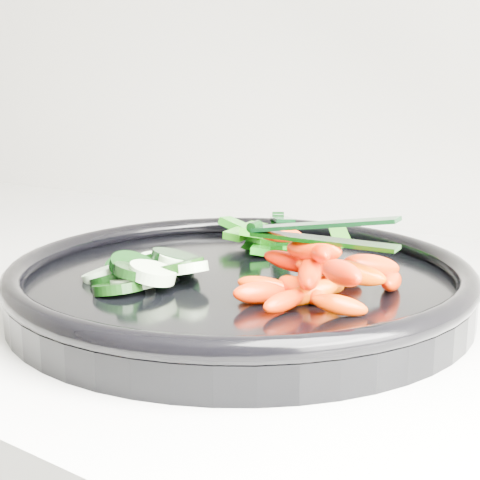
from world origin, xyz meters
The scene contains 6 objects.
veggie_tray centered at (0.55, 1.64, 0.95)m, with size 0.46×0.46×0.04m.
cucumber_pile centered at (0.50, 1.59, 0.96)m, with size 0.11×0.12×0.04m.
carrot_pile centered at (0.64, 1.62, 0.97)m, with size 0.14×0.14×0.05m.
pepper_pile centered at (0.53, 1.74, 0.96)m, with size 0.14×0.11×0.04m.
tong_carrot centered at (0.63, 1.62, 1.00)m, with size 0.11×0.03×0.02m.
tong_pepper centered at (0.54, 1.73, 0.98)m, with size 0.08×0.10×0.02m.
Camera 1 is at (0.85, 1.21, 1.10)m, focal length 50.00 mm.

